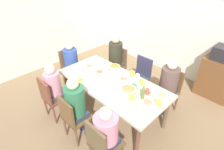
{
  "coord_description": "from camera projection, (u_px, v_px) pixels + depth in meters",
  "views": [
    {
      "loc": [
        1.88,
        -1.84,
        2.63
      ],
      "look_at": [
        0.0,
        0.0,
        0.91
      ],
      "focal_mm": 28.38,
      "sensor_mm": 36.0,
      "label": 1
    }
  ],
  "objects": [
    {
      "name": "cup_2",
      "position": [
        132.0,
        97.0,
        2.81
      ],
      "size": [
        0.11,
        0.07,
        0.08
      ],
      "color": "#DDCE45",
      "rests_on": "dining_table"
    },
    {
      "name": "person_4",
      "position": [
        54.0,
        87.0,
        3.22
      ],
      "size": [
        0.3,
        0.3,
        1.15
      ],
      "color": "#393C3D",
      "rests_on": "ground_plane"
    },
    {
      "name": "chair_4",
      "position": [
        51.0,
        96.0,
        3.26
      ],
      "size": [
        0.4,
        0.4,
        0.9
      ],
      "color": "brown",
      "rests_on": "ground_plane"
    },
    {
      "name": "chair_6",
      "position": [
        102.0,
        144.0,
        2.43
      ],
      "size": [
        0.4,
        0.4,
        0.9
      ],
      "color": "brown",
      "rests_on": "ground_plane"
    },
    {
      "name": "bottle_0",
      "position": [
        143.0,
        93.0,
        2.76
      ],
      "size": [
        0.05,
        0.05,
        0.25
      ],
      "color": "#537B32",
      "rests_on": "dining_table"
    },
    {
      "name": "bottle_2",
      "position": [
        122.0,
        96.0,
        2.75
      ],
      "size": [
        0.07,
        0.07,
        0.21
      ],
      "color": "silver",
      "rests_on": "dining_table"
    },
    {
      "name": "dining_table",
      "position": [
        112.0,
        85.0,
        3.27
      ],
      "size": [
        2.1,
        1.0,
        0.76
      ],
      "color": "#C3AE96",
      "rests_on": "ground_plane"
    },
    {
      "name": "cup_4",
      "position": [
        133.0,
        74.0,
        3.36
      ],
      "size": [
        0.12,
        0.09,
        0.1
      ],
      "color": "#E7CE51",
      "rests_on": "dining_table"
    },
    {
      "name": "wall_back",
      "position": [
        180.0,
        25.0,
        4.29
      ],
      "size": [
        5.62,
        0.12,
        2.6
      ],
      "primitive_type": "cube",
      "color": "silver",
      "rests_on": "ground_plane"
    },
    {
      "name": "chair_1",
      "position": [
        73.0,
        117.0,
        2.85
      ],
      "size": [
        0.4,
        0.4,
        0.9
      ],
      "color": "brown",
      "rests_on": "ground_plane"
    },
    {
      "name": "plate_3",
      "position": [
        124.0,
        79.0,
        3.28
      ],
      "size": [
        0.23,
        0.23,
        0.04
      ],
      "color": "silver",
      "rests_on": "dining_table"
    },
    {
      "name": "bottle_3",
      "position": [
        106.0,
        69.0,
        3.44
      ],
      "size": [
        0.06,
        0.06,
        0.19
      ],
      "color": "silver",
      "rests_on": "dining_table"
    },
    {
      "name": "wall_left",
      "position": [
        38.0,
        21.0,
        4.57
      ],
      "size": [
        0.12,
        4.76,
        2.6
      ],
      "primitive_type": "cube",
      "color": "silver",
      "rests_on": "ground_plane"
    },
    {
      "name": "cup_7",
      "position": [
        138.0,
        77.0,
        3.28
      ],
      "size": [
        0.11,
        0.08,
        0.1
      ],
      "color": "white",
      "rests_on": "dining_table"
    },
    {
      "name": "bowl_0",
      "position": [
        128.0,
        90.0,
        2.93
      ],
      "size": [
        0.27,
        0.27,
        0.11
      ],
      "color": "beige",
      "rests_on": "dining_table"
    },
    {
      "name": "ground_plane",
      "position": [
        112.0,
        112.0,
        3.64
      ],
      "size": [
        6.45,
        6.45,
        0.0
      ],
      "primitive_type": "plane",
      "color": "#886A4B"
    },
    {
      "name": "chair_2",
      "position": [
        141.0,
        75.0,
        3.88
      ],
      "size": [
        0.4,
        0.4,
        0.9
      ],
      "color": "#363E44",
      "rests_on": "ground_plane"
    },
    {
      "name": "person_6",
      "position": [
        107.0,
        132.0,
        2.39
      ],
      "size": [
        0.33,
        0.33,
        1.12
      ],
      "color": "#2C294F",
      "rests_on": "ground_plane"
    },
    {
      "name": "chair_0",
      "position": [
        118.0,
        63.0,
        4.3
      ],
      "size": [
        0.4,
        0.4,
        0.9
      ],
      "color": "brown",
      "rests_on": "ground_plane"
    },
    {
      "name": "bowl_1",
      "position": [
        115.0,
        68.0,
        3.55
      ],
      "size": [
        0.23,
        0.23,
        0.11
      ],
      "color": "beige",
      "rests_on": "dining_table"
    },
    {
      "name": "plate_0",
      "position": [
        148.0,
        103.0,
        2.74
      ],
      "size": [
        0.25,
        0.25,
        0.04
      ],
      "color": "silver",
      "rests_on": "dining_table"
    },
    {
      "name": "person_1",
      "position": [
        76.0,
        104.0,
        2.78
      ],
      "size": [
        0.31,
        0.31,
        1.21
      ],
      "color": "#342956",
      "rests_on": "ground_plane"
    },
    {
      "name": "bottle_1",
      "position": [
        100.0,
        82.0,
        3.08
      ],
      "size": [
        0.06,
        0.06,
        0.19
      ],
      "color": "silver",
      "rests_on": "dining_table"
    },
    {
      "name": "cup_3",
      "position": [
        80.0,
        80.0,
        3.2
      ],
      "size": [
        0.11,
        0.08,
        0.08
      ],
      "color": "#EACA4E",
      "rests_on": "dining_table"
    },
    {
      "name": "cup_6",
      "position": [
        134.0,
        87.0,
        3.03
      ],
      "size": [
        0.12,
        0.08,
        0.09
      ],
      "color": "#3D8758",
      "rests_on": "dining_table"
    },
    {
      "name": "cup_0",
      "position": [
        142.0,
        82.0,
        3.15
      ],
      "size": [
        0.12,
        0.08,
        0.08
      ],
      "color": "#E9CB4D",
      "rests_on": "dining_table"
    },
    {
      "name": "cup_1",
      "position": [
        158.0,
        102.0,
        2.7
      ],
      "size": [
        0.12,
        0.09,
        0.09
      ],
      "color": "#ECC047",
      "rests_on": "dining_table"
    },
    {
      "name": "chair_3",
      "position": [
        169.0,
        89.0,
        3.46
      ],
      "size": [
        0.4,
        0.4,
        0.9
      ],
      "color": "brown",
      "rests_on": "ground_plane"
    },
    {
      "name": "plate_4",
      "position": [
        89.0,
        66.0,
        3.68
      ],
      "size": [
        0.21,
        0.21,
        0.04
      ],
      "color": "silver",
      "rests_on": "dining_table"
    },
    {
      "name": "person_3",
      "position": [
        168.0,
        82.0,
        3.3
      ],
      "size": [
        0.33,
        0.33,
        1.17
      ],
      "color": "#2F3A43",
      "rests_on": "ground_plane"
    },
    {
      "name": "person_0",
      "position": [
        115.0,
        56.0,
        4.12
      ],
      "size": [
        0.31,
        0.31,
        1.25
      ],
      "color": "#3C384C",
      "rests_on": "ground_plane"
    },
    {
      "name": "side_cabinet",
      "position": [
        217.0,
        79.0,
        3.86
      ],
      "size": [
        0.7,
        0.44,
        0.9
      ],
      "primitive_type": "cube",
      "color": "brown",
      "rests_on": "ground_plane"
    },
    {
      "name": "chair_5",
      "position": [
        70.0,
        65.0,
        4.22
      ],
      "size": [
        0.4,
        0.4,
        0.9
      ],
      "color": "brown",
      "rests_on": "ground_plane"
    },
    {
      "name": "plate_1",
      "position": [
        162.0,
        95.0,
        2.89
      ],
      "size": [
        0.23,
        0.23,
        0.04
      ],
      "color": "white",
      "rests_on": "dining_table"
    },
    {
      "name": "person_5",
      "position": [
        71.0,
        61.0,
        4.07
      ],
      "size": [
        0.31,
        0.31,
        1.13
      ],
      "color": "#384349",
      "rests_on": "ground_plane"
    },
    {
      "name": "plate_2",
      "position": [
        99.0,
        72.0,
        3.48
      ],
      "size": [
        0.23,
        0.23,
        0.04
      ],
      "color": "white",
      "rests_on": "dining_table"
    },
    {
      "name": "cup_5",
      "position": [
        147.0,
        91.0,
        2.92
      ],
      "size": [
        0.11,
        0.07,
        0.09
      ],
      "color": "#C44A44",
      "rests_on": "dining_table"
    }
  ]
}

